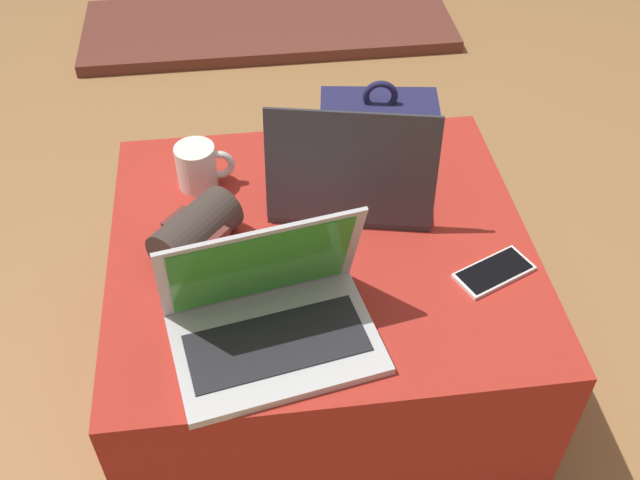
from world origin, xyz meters
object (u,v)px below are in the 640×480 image
object	(u,v)px
laptop_near	(271,317)
backpack	(375,166)
wrist_brace	(196,231)
coffee_mug	(199,166)
laptop_far	(352,180)
cell_phone	(494,272)

from	to	relation	value
laptop_near	backpack	distance (m)	0.82
laptop_near	wrist_brace	xyz separation A→B (m)	(-0.13, 0.23, -0.00)
backpack	coffee_mug	bearing A→B (deg)	40.32
laptop_far	backpack	xyz separation A→B (m)	(0.13, 0.37, -0.27)
backpack	wrist_brace	size ratio (longest dim) A/B	2.37
backpack	laptop_far	bearing A→B (deg)	78.71
laptop_near	coffee_mug	distance (m)	0.44
wrist_brace	laptop_far	bearing A→B (deg)	18.37
backpack	laptop_near	bearing A→B (deg)	73.60
backpack	coffee_mug	world-z (taller)	coffee_mug
laptop_far	backpack	size ratio (longest dim) A/B	0.81
laptop_near	backpack	bearing A→B (deg)	54.83
laptop_near	wrist_brace	world-z (taller)	laptop_near
laptop_far	coffee_mug	bearing A→B (deg)	-4.05
laptop_near	coffee_mug	xyz separation A→B (m)	(-0.12, 0.43, -0.00)
laptop_far	cell_phone	world-z (taller)	laptop_far
cell_phone	backpack	xyz separation A→B (m)	(-0.11, 0.61, -0.22)
cell_phone	backpack	distance (m)	0.66
laptop_near	wrist_brace	bearing A→B (deg)	107.71
laptop_near	backpack	size ratio (longest dim) A/B	0.83
laptop_far	cell_phone	xyz separation A→B (m)	(0.23, -0.24, -0.05)
cell_phone	coffee_mug	world-z (taller)	coffee_mug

